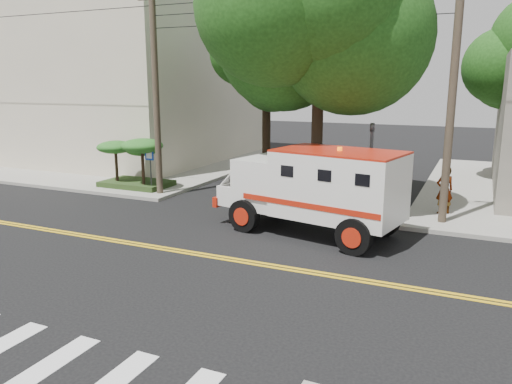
% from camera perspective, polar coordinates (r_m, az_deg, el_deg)
% --- Properties ---
extents(ground, '(100.00, 100.00, 0.00)m').
position_cam_1_polar(ground, '(15.00, -6.51, -7.10)').
color(ground, black).
rests_on(ground, ground).
extents(sidewalk_nw, '(17.00, 17.00, 0.15)m').
position_cam_1_polar(sidewalk_nw, '(33.37, -14.60, 3.54)').
color(sidewalk_nw, gray).
rests_on(sidewalk_nw, ground).
extents(building_left, '(16.00, 14.00, 10.00)m').
position_cam_1_polar(building_left, '(35.43, -16.09, 12.20)').
color(building_left, beige).
rests_on(building_left, sidewalk_nw).
extents(utility_pole_left, '(0.28, 0.28, 9.00)m').
position_cam_1_polar(utility_pole_left, '(22.25, -11.37, 10.92)').
color(utility_pole_left, '#382D23').
rests_on(utility_pole_left, ground).
extents(utility_pole_right, '(0.28, 0.28, 9.00)m').
position_cam_1_polar(utility_pole_right, '(18.32, 21.50, 10.04)').
color(utility_pole_right, '#382D23').
rests_on(utility_pole_right, ground).
extents(tree_main, '(6.08, 5.70, 9.85)m').
position_cam_1_polar(tree_main, '(19.21, 8.37, 18.90)').
color(tree_main, black).
rests_on(tree_main, ground).
extents(tree_left, '(4.48, 4.20, 7.70)m').
position_cam_1_polar(tree_left, '(25.90, 1.70, 14.05)').
color(tree_left, black).
rests_on(tree_left, ground).
extents(traffic_signal, '(0.15, 0.18, 3.60)m').
position_cam_1_polar(traffic_signal, '(18.25, 12.97, 3.39)').
color(traffic_signal, '#3F3F42').
rests_on(traffic_signal, ground).
extents(accessibility_sign, '(0.45, 0.10, 2.02)m').
position_cam_1_polar(accessibility_sign, '(23.02, -12.00, 3.09)').
color(accessibility_sign, '#3F3F42').
rests_on(accessibility_sign, ground).
extents(palm_planter, '(3.52, 2.63, 2.36)m').
position_cam_1_polar(palm_planter, '(24.08, -13.78, 4.08)').
color(palm_planter, '#1E3314').
rests_on(palm_planter, sidewalk_nw).
extents(armored_truck, '(6.67, 3.54, 2.89)m').
position_cam_1_polar(armored_truck, '(16.54, 6.84, 0.67)').
color(armored_truck, silver).
rests_on(armored_truck, ground).
extents(pedestrian_a, '(0.78, 0.69, 1.80)m').
position_cam_1_polar(pedestrian_a, '(19.93, 20.75, 0.20)').
color(pedestrian_a, gray).
rests_on(pedestrian_a, sidewalk_ne).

